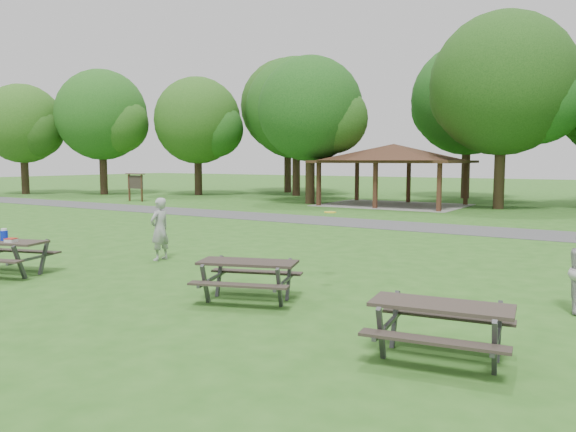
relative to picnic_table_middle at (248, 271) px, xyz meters
The scene contains 16 objects.
ground 2.51m from the picnic_table_middle, behind, with size 160.00×160.00×0.00m, color #2A5E1B.
asphalt_path 13.96m from the picnic_table_middle, 100.00° to the left, with size 120.00×3.20×0.02m, color #454447.
pavilion 24.71m from the picnic_table_middle, 105.14° to the left, with size 8.60×7.01×3.76m.
notice_board 28.60m from the picnic_table_middle, 141.66° to the left, with size 1.60×0.30×1.88m.
tree_row_a 37.74m from the picnic_table_middle, 144.34° to the left, with size 7.56×7.20×9.97m.
tree_row_b 34.76m from the picnic_table_middle, 132.73° to the left, with size 7.14×6.80×9.28m.
tree_row_c 33.60m from the picnic_table_middle, 119.58° to the left, with size 8.19×7.80×10.67m.
tree_row_d 25.51m from the picnic_table_middle, 116.99° to the left, with size 6.93×6.60×9.27m.
tree_row_e 25.52m from the picnic_table_middle, 90.75° to the left, with size 8.40×8.00×11.02m.
tree_deep_a 38.17m from the picnic_table_middle, 120.92° to the left, with size 8.40×8.00×11.38m.
tree_deep_b 33.64m from the picnic_table_middle, 97.52° to the left, with size 8.40×8.00×11.13m.
tree_flank_left 41.19m from the picnic_table_middle, 152.69° to the left, with size 6.72×6.40×8.93m.
picnic_table_middle is the anchor object (origin of this frame).
picnic_table_far 4.37m from the picnic_table_middle, 16.13° to the right, with size 2.11×1.78×0.83m.
frisbee_in_flight 2.72m from the picnic_table_middle, 78.63° to the left, with size 0.32×0.32×0.02m.
frisbee_thrower 5.34m from the picnic_table_middle, 153.45° to the left, with size 0.64×0.42×1.74m, color #99999B.
Camera 1 is at (8.87, -8.49, 2.78)m, focal length 35.00 mm.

